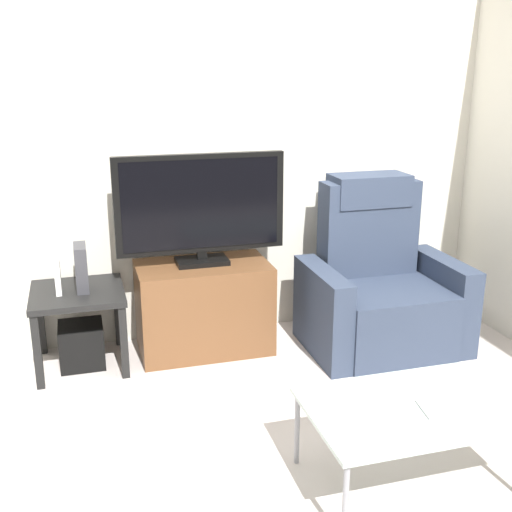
{
  "coord_description": "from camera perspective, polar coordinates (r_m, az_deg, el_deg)",
  "views": [
    {
      "loc": [
        -0.85,
        -2.86,
        1.77
      ],
      "look_at": [
        0.11,
        0.5,
        0.7
      ],
      "focal_mm": 44.45,
      "sensor_mm": 36.0,
      "label": 1
    }
  ],
  "objects": [
    {
      "name": "game_console",
      "position": [
        3.86,
        -15.45,
        -1.01
      ],
      "size": [
        0.07,
        0.2,
        0.27
      ],
      "primitive_type": "cube",
      "color": "#333338",
      "rests_on": "side_table"
    },
    {
      "name": "cell_phone",
      "position": [
        2.81,
        15.37,
        -13.14
      ],
      "size": [
        0.09,
        0.16,
        0.01
      ],
      "primitive_type": "cube",
      "rotation": [
        0.0,
        0.0,
        -0.13
      ],
      "color": "#B7B7BC",
      "rests_on": "coffee_table"
    },
    {
      "name": "subwoofer_box",
      "position": [
        4.02,
        -15.41,
        -7.7
      ],
      "size": [
        0.26,
        0.26,
        0.26
      ],
      "primitive_type": "cube",
      "color": "black",
      "rests_on": "ground"
    },
    {
      "name": "ground_plane",
      "position": [
        3.47,
        0.54,
        -13.65
      ],
      "size": [
        6.4,
        6.4,
        0.0
      ],
      "primitive_type": "plane",
      "color": "#BCB2AD"
    },
    {
      "name": "recliner_armchair",
      "position": [
        4.17,
        11.02,
        -2.91
      ],
      "size": [
        0.98,
        0.78,
        1.08
      ],
      "rotation": [
        0.0,
        0.0,
        -0.02
      ],
      "color": "#2D384C",
      "rests_on": "ground"
    },
    {
      "name": "book_upright",
      "position": [
        3.84,
        -17.41,
        -1.81
      ],
      "size": [
        0.03,
        0.11,
        0.2
      ],
      "primitive_type": "cube",
      "color": "white",
      "rests_on": "side_table"
    },
    {
      "name": "side_table",
      "position": [
        3.92,
        -15.72,
        -4.07
      ],
      "size": [
        0.54,
        0.54,
        0.48
      ],
      "color": "black",
      "rests_on": "ground"
    },
    {
      "name": "tv_stand",
      "position": [
        4.04,
        -4.72,
        -4.59
      ],
      "size": [
        0.82,
        0.48,
        0.57
      ],
      "color": "brown",
      "rests_on": "ground"
    },
    {
      "name": "wall_back",
      "position": [
        4.11,
        -3.97,
        10.4
      ],
      "size": [
        6.4,
        0.06,
        2.6
      ],
      "primitive_type": "cube",
      "color": "beige",
      "rests_on": "ground"
    },
    {
      "name": "television",
      "position": [
        3.87,
        -5.0,
        4.44
      ],
      "size": [
        1.04,
        0.2,
        0.68
      ],
      "color": "black",
      "rests_on": "tv_stand"
    },
    {
      "name": "coffee_table",
      "position": [
        2.84,
        13.91,
        -13.32
      ],
      "size": [
        0.9,
        0.6,
        0.38
      ],
      "color": "#B2C6C1",
      "rests_on": "ground"
    }
  ]
}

